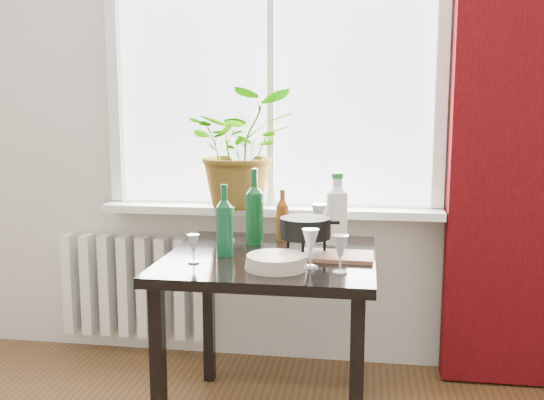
% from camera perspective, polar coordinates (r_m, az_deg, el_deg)
% --- Properties ---
extents(window, '(1.72, 0.08, 1.62)m').
position_cam_1_polar(window, '(3.12, -0.01, 13.46)').
color(window, white).
rests_on(window, ground).
extents(windowsill, '(1.72, 0.20, 0.04)m').
position_cam_1_polar(windowsill, '(3.08, -0.21, -0.94)').
color(windowsill, white).
rests_on(windowsill, ground).
extents(curtain, '(0.50, 0.12, 2.56)m').
position_cam_1_polar(curtain, '(3.04, 21.21, 7.28)').
color(curtain, '#380507').
rests_on(curtain, ground).
extents(radiator, '(0.80, 0.10, 0.55)m').
position_cam_1_polar(radiator, '(3.41, -12.79, -7.91)').
color(radiator, white).
rests_on(radiator, ground).
extents(table, '(0.85, 0.85, 0.74)m').
position_cam_1_polar(table, '(2.53, -0.13, -7.19)').
color(table, black).
rests_on(table, ground).
extents(potted_plant, '(0.64, 0.60, 0.59)m').
position_cam_1_polar(potted_plant, '(3.03, -2.89, 4.87)').
color(potted_plant, '#3B7B21').
rests_on(potted_plant, windowsill).
extents(wine_bottle_left, '(0.08, 0.08, 0.30)m').
position_cam_1_polar(wine_bottle_left, '(2.47, -4.49, -1.86)').
color(wine_bottle_left, '#0D4725').
rests_on(wine_bottle_left, table).
extents(wine_bottle_right, '(0.09, 0.09, 0.34)m').
position_cam_1_polar(wine_bottle_right, '(2.67, -1.66, -0.56)').
color(wine_bottle_right, '#0C3F1B').
rests_on(wine_bottle_right, table).
extents(bottle_amber, '(0.07, 0.07, 0.24)m').
position_cam_1_polar(bottle_amber, '(2.75, 1.00, -1.38)').
color(bottle_amber, '#7B380D').
rests_on(bottle_amber, table).
extents(cleaning_bottle, '(0.10, 0.10, 0.33)m').
position_cam_1_polar(cleaning_bottle, '(2.68, 6.14, -0.72)').
color(cleaning_bottle, white).
rests_on(cleaning_bottle, table).
extents(wineglass_front_right, '(0.08, 0.08, 0.15)m').
position_cam_1_polar(wineglass_front_right, '(2.29, 3.63, -4.54)').
color(wineglass_front_right, silver).
rests_on(wineglass_front_right, table).
extents(wineglass_far_right, '(0.07, 0.07, 0.14)m').
position_cam_1_polar(wineglass_far_right, '(2.23, 6.44, -5.04)').
color(wineglass_far_right, silver).
rests_on(wineglass_far_right, table).
extents(wineglass_back_center, '(0.09, 0.09, 0.18)m').
position_cam_1_polar(wineglass_back_center, '(2.72, 4.48, -2.14)').
color(wineglass_back_center, white).
rests_on(wineglass_back_center, table).
extents(wineglass_back_left, '(0.08, 0.08, 0.16)m').
position_cam_1_polar(wineglass_back_left, '(2.75, -4.19, -2.23)').
color(wineglass_back_left, '#B7BDC5').
rests_on(wineglass_back_left, table).
extents(wineglass_front_left, '(0.05, 0.05, 0.11)m').
position_cam_1_polar(wineglass_front_left, '(2.38, -7.41, -4.56)').
color(wineglass_front_left, silver).
rests_on(wineglass_front_left, table).
extents(plate_stack, '(0.27, 0.27, 0.05)m').
position_cam_1_polar(plate_stack, '(2.28, 0.40, -5.85)').
color(plate_stack, beige).
rests_on(plate_stack, table).
extents(fondue_pot, '(0.25, 0.22, 0.16)m').
position_cam_1_polar(fondue_pot, '(2.46, 3.15, -3.50)').
color(fondue_pot, black).
rests_on(fondue_pot, table).
extents(tv_remote, '(0.06, 0.17, 0.02)m').
position_cam_1_polar(tv_remote, '(2.29, 1.33, -6.23)').
color(tv_remote, black).
rests_on(tv_remote, table).
extents(cutting_board, '(0.30, 0.19, 0.02)m').
position_cam_1_polar(cutting_board, '(2.46, 6.07, -5.27)').
color(cutting_board, '#905C41').
rests_on(cutting_board, table).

